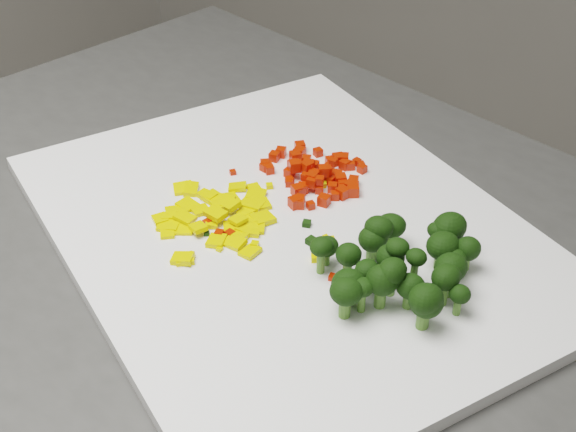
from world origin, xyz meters
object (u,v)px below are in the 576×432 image
Objects in this scene: carrot_pile at (313,165)px; pepper_pile at (215,214)px; broccoli_pile at (401,253)px; cutting_board at (288,230)px.

pepper_pile is at bearing -106.18° from carrot_pile.
cutting_board is at bearing 174.12° from broccoli_pile.
broccoli_pile is at bearing -31.66° from carrot_pile.
cutting_board is 0.13m from broccoli_pile.
pepper_pile is 0.18m from broccoli_pile.
carrot_pile reaches higher than pepper_pile.
cutting_board is 0.07m from pepper_pile.
broccoli_pile reaches higher than carrot_pile.
cutting_board is 3.75× the size of broccoli_pile.
carrot_pile is 0.86× the size of pepper_pile.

